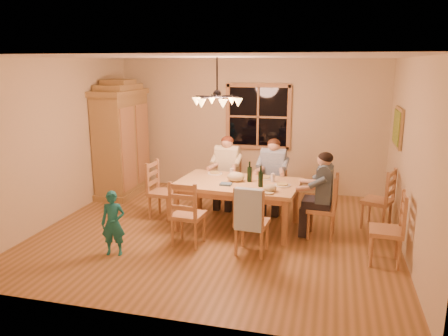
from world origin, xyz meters
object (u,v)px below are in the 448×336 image
(adult_slate_man, at_px, (323,184))
(child, at_px, (113,223))
(chair_far_left, at_px, (227,191))
(wine_bottle_a, at_px, (250,172))
(chair_spare_front, at_px, (385,242))
(chair_near_left, at_px, (188,225))
(chair_near_right, at_px, (252,233))
(wine_bottle_b, at_px, (261,176))
(chair_end_left, at_px, (163,201))
(chair_end_right, at_px, (321,218))
(dining_table, at_px, (238,188))
(armoire, at_px, (122,142))
(chandelier, at_px, (217,100))
(adult_plaid_man, at_px, (273,166))
(chair_spare_back, at_px, (376,210))
(chair_far_right, at_px, (272,196))
(adult_woman, at_px, (227,163))

(adult_slate_man, height_order, child, adult_slate_man)
(chair_far_left, height_order, wine_bottle_a, wine_bottle_a)
(chair_spare_front, bearing_deg, chair_near_left, 94.14)
(chair_near_right, bearing_deg, wine_bottle_b, 95.49)
(chair_far_left, xyz_separation_m, chair_end_left, (-0.92, -0.84, 0.00))
(wine_bottle_b, bearing_deg, chair_end_right, 4.81)
(dining_table, xyz_separation_m, chair_end_left, (-1.33, 0.10, -0.36))
(chair_near_left, bearing_deg, armoire, 138.80)
(chandelier, distance_m, chair_far_left, 2.17)
(adult_plaid_man, bearing_deg, chair_end_left, 27.98)
(dining_table, distance_m, chair_spare_back, 2.27)
(chair_spare_back, bearing_deg, wine_bottle_b, 133.40)
(chair_far_left, height_order, adult_slate_man, adult_slate_man)
(chair_far_right, height_order, wine_bottle_a, wine_bottle_a)
(chandelier, relative_size, adult_woman, 0.88)
(armoire, relative_size, chair_far_left, 2.32)
(armoire, distance_m, chair_far_left, 2.42)
(child, height_order, chair_spare_back, chair_spare_back)
(armoire, xyz_separation_m, chair_near_right, (3.09, -2.26, -0.75))
(wine_bottle_b, bearing_deg, chair_end_left, 170.61)
(chair_end_left, height_order, chair_spare_front, same)
(chandelier, relative_size, chair_near_right, 0.78)
(chandelier, bearing_deg, chair_far_left, 96.81)
(chair_end_left, distance_m, wine_bottle_a, 1.63)
(chair_end_left, bearing_deg, chair_end_right, 90.00)
(chandelier, distance_m, chair_near_left, 1.89)
(adult_slate_man, bearing_deg, chair_far_left, 63.43)
(dining_table, bearing_deg, wine_bottle_b, -24.76)
(armoire, xyz_separation_m, chair_near_left, (2.13, -2.18, -0.75))
(chair_end_left, distance_m, chair_spare_front, 3.64)
(wine_bottle_a, height_order, child, wine_bottle_a)
(adult_plaid_man, bearing_deg, wine_bottle_b, 91.84)
(chair_far_left, bearing_deg, adult_plaid_man, -180.00)
(chair_end_right, distance_m, chair_spare_back, 1.05)
(chandelier, distance_m, chair_end_right, 2.39)
(chair_far_right, bearing_deg, chandelier, 63.23)
(adult_woman, height_order, wine_bottle_b, adult_woman)
(armoire, distance_m, dining_table, 3.01)
(chandelier, height_order, wine_bottle_b, chandelier)
(chair_near_left, relative_size, wine_bottle_a, 3.00)
(armoire, xyz_separation_m, child, (1.24, -2.77, -0.60))
(chair_spare_front, bearing_deg, chair_near_right, 97.07)
(armoire, distance_m, adult_woman, 2.31)
(wine_bottle_b, distance_m, chair_spare_back, 2.02)
(chair_near_left, bearing_deg, adult_woman, 90.00)
(chair_end_left, height_order, wine_bottle_b, wine_bottle_b)
(wine_bottle_a, bearing_deg, chair_near_right, -76.89)
(dining_table, height_order, child, child)
(chair_end_left, bearing_deg, chair_near_right, 63.43)
(armoire, bearing_deg, chair_spare_back, -9.39)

